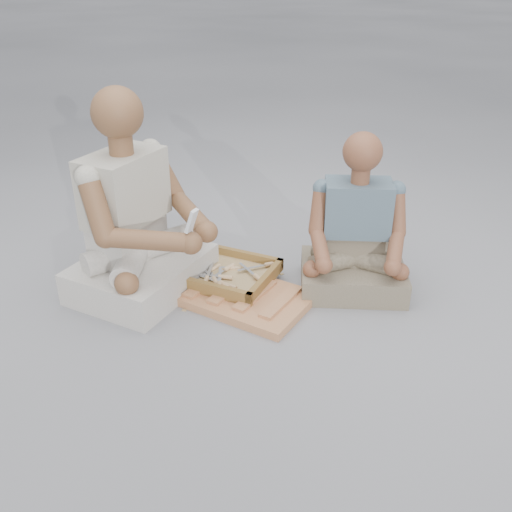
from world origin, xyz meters
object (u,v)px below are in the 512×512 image
at_px(carved_panel, 243,297).
at_px(companion, 355,240).
at_px(craftsman, 136,227).
at_px(tool_tray, 223,273).

bearing_deg(carved_panel, companion, 39.87).
distance_m(craftsman, companion, 1.06).
xyz_separation_m(carved_panel, craftsman, (-0.52, -0.11, 0.32)).
bearing_deg(tool_tray, carved_panel, -31.32).
bearing_deg(craftsman, companion, 118.32).
bearing_deg(companion, craftsman, 4.25).
distance_m(carved_panel, companion, 0.61).
bearing_deg(tool_tray, craftsman, -149.30).
height_order(craftsman, companion, craftsman).
xyz_separation_m(tool_tray, craftsman, (-0.35, -0.21, 0.28)).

